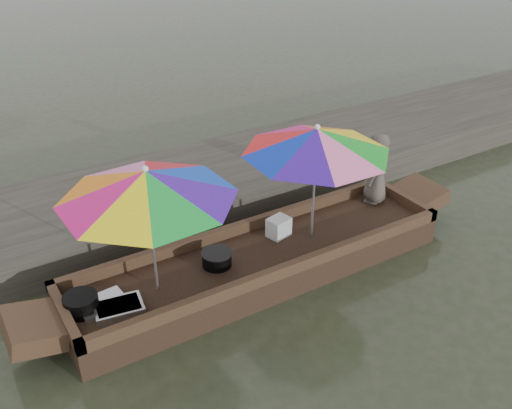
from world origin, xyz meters
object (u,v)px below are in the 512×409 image
tray_scallop (102,304)px  charcoal_grill (217,259)px  tray_crayfish (119,308)px  supply_bag (279,227)px  umbrella_stern (314,183)px  vendor (377,168)px  cooking_pot (81,304)px  umbrella_bow (152,231)px  boat_hull (260,264)px

tray_scallop → charcoal_grill: size_ratio=1.45×
tray_crayfish → supply_bag: (2.32, 0.37, 0.09)m
tray_crayfish → umbrella_stern: umbrella_stern is taller
tray_scallop → vendor: (4.16, 0.25, 0.50)m
umbrella_stern → vendor: bearing=11.9°
cooking_pot → charcoal_grill: 1.65m
tray_crayfish → umbrella_bow: 0.91m
boat_hull → umbrella_bow: umbrella_bow is taller
umbrella_stern → supply_bag: bearing=149.8°
umbrella_stern → cooking_pot: bearing=178.7°
tray_crayfish → vendor: size_ratio=0.49×
boat_hull → supply_bag: size_ratio=17.75×
tray_crayfish → tray_scallop: tray_crayfish is taller
cooking_pot → umbrella_bow: (0.85, -0.07, 0.68)m
cooking_pot → tray_crayfish: 0.41m
tray_crayfish → vendor: vendor is taller
tray_scallop → supply_bag: 2.46m
charcoal_grill → umbrella_stern: bearing=-2.2°
tray_scallop → supply_bag: bearing=4.5°
vendor → umbrella_bow: (-3.52, -0.28, 0.25)m
cooking_pot → charcoal_grill: cooking_pot is taller
cooking_pot → supply_bag: size_ratio=1.35×
cooking_pot → vendor: vendor is taller
cooking_pot → supply_bag: 2.66m
cooking_pot → tray_crayfish: size_ratio=0.73×
cooking_pot → tray_scallop: 0.22m
vendor → tray_crayfish: bearing=-32.7°
boat_hull → cooking_pot: bearing=178.3°
boat_hull → umbrella_bow: bearing=180.0°
tray_crayfish → charcoal_grill: 1.33m
boat_hull → supply_bag: bearing=27.4°
umbrella_bow → tray_scallop: bearing=177.6°
charcoal_grill → vendor: bearing=4.8°
boat_hull → umbrella_bow: size_ratio=2.59×
charcoal_grill → cooking_pot: bearing=179.6°
cooking_pot → charcoal_grill: size_ratio=1.05×
supply_bag → umbrella_stern: 0.78m
tray_scallop → vendor: vendor is taller
charcoal_grill → supply_bag: (1.01, 0.16, 0.05)m
supply_bag → umbrella_stern: umbrella_stern is taller
boat_hull → umbrella_stern: umbrella_stern is taller
boat_hull → vendor: vendor is taller
boat_hull → umbrella_stern: 1.24m
tray_crayfish → charcoal_grill: charcoal_grill is taller
boat_hull → supply_bag: supply_bag is taller
tray_scallop → charcoal_grill: 1.44m
supply_bag → umbrella_bow: (-1.81, -0.22, 0.65)m
tray_crayfish → charcoal_grill: bearing=9.0°
umbrella_bow → umbrella_stern: same height
tray_crayfish → umbrella_stern: 2.80m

